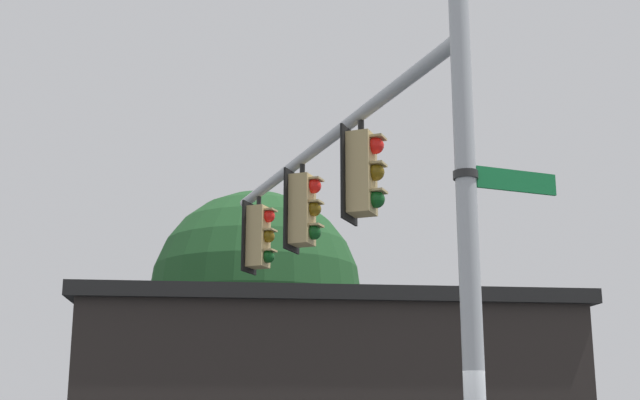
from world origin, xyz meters
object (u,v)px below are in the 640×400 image
traffic_light_mid_inner (303,210)px  traffic_light_mid_outer (259,237)px  traffic_light_nearest_pole (363,173)px  street_name_sign (495,179)px

traffic_light_mid_inner → traffic_light_mid_outer: 2.15m
traffic_light_nearest_pole → traffic_light_mid_inner: (-1.57, -1.48, 0.00)m
street_name_sign → traffic_light_nearest_pole: bearing=-129.3°
traffic_light_mid_outer → traffic_light_nearest_pole: bearing=43.3°
traffic_light_mid_inner → traffic_light_mid_outer: same height
traffic_light_mid_outer → street_name_sign: size_ratio=1.46×
traffic_light_mid_outer → street_name_sign: bearing=46.0°
traffic_light_nearest_pole → traffic_light_mid_outer: (-3.13, -2.95, 0.00)m
traffic_light_mid_inner → street_name_sign: traffic_light_mid_inner is taller
traffic_light_mid_inner → traffic_light_nearest_pole: bearing=43.3°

